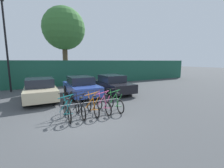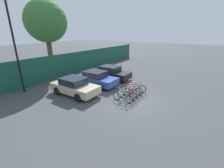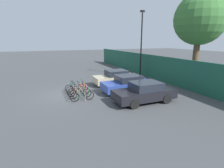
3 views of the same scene
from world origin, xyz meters
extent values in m
plane|color=#424447|center=(0.00, 0.00, 0.00)|extent=(120.00, 120.00, 0.00)
cube|color=#19513D|center=(0.00, 9.50, 1.27)|extent=(36.00, 0.16, 2.55)
cylinder|color=gray|center=(0.68, 0.68, 0.55)|extent=(2.89, 0.04, 0.04)
cylinder|color=gray|center=(-0.77, 0.68, 0.28)|extent=(0.04, 0.04, 0.55)
cylinder|color=gray|center=(2.12, 0.68, 0.28)|extent=(0.04, 0.04, 0.55)
torus|color=black|center=(-0.52, 0.00, 0.33)|extent=(0.06, 0.66, 0.66)
torus|color=black|center=(-0.52, 1.05, 0.33)|extent=(0.06, 0.66, 0.66)
cylinder|color=#197A7F|center=(-0.52, 0.68, 0.65)|extent=(0.60, 0.04, 0.76)
cylinder|color=#197A7F|center=(-0.52, 0.63, 0.96)|extent=(0.68, 0.04, 0.16)
cylinder|color=#197A7F|center=(-0.52, 0.35, 0.59)|extent=(0.14, 0.04, 0.63)
cylinder|color=#197A7F|center=(-0.52, 0.15, 0.61)|extent=(0.32, 0.03, 0.58)
cylinder|color=#197A7F|center=(-0.52, 0.20, 0.31)|extent=(0.40, 0.03, 0.08)
cylinder|color=#197A7F|center=(-0.52, 1.01, 0.68)|extent=(0.12, 0.04, 0.69)
cylinder|color=black|center=(-0.52, 0.97, 1.04)|extent=(0.52, 0.03, 0.03)
cube|color=black|center=(-0.52, 0.25, 0.93)|extent=(0.10, 0.22, 0.05)
torus|color=black|center=(0.06, 0.00, 0.33)|extent=(0.06, 0.66, 0.66)
torus|color=black|center=(0.06, 1.05, 0.33)|extent=(0.06, 0.66, 0.66)
cylinder|color=black|center=(0.06, 0.68, 0.65)|extent=(0.60, 0.04, 0.76)
cylinder|color=black|center=(0.06, 0.63, 0.96)|extent=(0.68, 0.04, 0.16)
cylinder|color=black|center=(0.06, 0.35, 0.59)|extent=(0.14, 0.04, 0.63)
cylinder|color=black|center=(0.06, 0.15, 0.61)|extent=(0.32, 0.03, 0.58)
cylinder|color=black|center=(0.06, 0.20, 0.31)|extent=(0.40, 0.03, 0.08)
cylinder|color=black|center=(0.06, 1.01, 0.68)|extent=(0.12, 0.04, 0.69)
cylinder|color=black|center=(0.06, 0.97, 1.04)|extent=(0.52, 0.03, 0.03)
cube|color=black|center=(0.06, 0.25, 0.93)|extent=(0.10, 0.22, 0.05)
torus|color=black|center=(0.66, 0.00, 0.33)|extent=(0.06, 0.66, 0.66)
torus|color=black|center=(0.66, 1.05, 0.33)|extent=(0.06, 0.66, 0.66)
cylinder|color=orange|center=(0.66, 0.68, 0.65)|extent=(0.60, 0.04, 0.76)
cylinder|color=orange|center=(0.66, 0.63, 0.96)|extent=(0.68, 0.04, 0.16)
cylinder|color=orange|center=(0.66, 0.35, 0.59)|extent=(0.14, 0.04, 0.63)
cylinder|color=orange|center=(0.66, 0.15, 0.61)|extent=(0.32, 0.03, 0.58)
cylinder|color=orange|center=(0.66, 0.20, 0.31)|extent=(0.40, 0.03, 0.08)
cylinder|color=orange|center=(0.66, 1.01, 0.68)|extent=(0.12, 0.04, 0.69)
cylinder|color=black|center=(0.66, 0.97, 1.04)|extent=(0.52, 0.03, 0.03)
cube|color=black|center=(0.66, 0.25, 0.93)|extent=(0.10, 0.22, 0.05)
torus|color=black|center=(1.23, 0.00, 0.33)|extent=(0.06, 0.66, 0.66)
torus|color=black|center=(1.23, 1.05, 0.33)|extent=(0.06, 0.66, 0.66)
cylinder|color=#E55993|center=(1.23, 0.68, 0.65)|extent=(0.60, 0.04, 0.76)
cylinder|color=#E55993|center=(1.23, 0.63, 0.96)|extent=(0.68, 0.04, 0.16)
cylinder|color=#E55993|center=(1.23, 0.35, 0.59)|extent=(0.14, 0.04, 0.63)
cylinder|color=#E55993|center=(1.23, 0.15, 0.61)|extent=(0.32, 0.03, 0.58)
cylinder|color=#E55993|center=(1.23, 0.20, 0.31)|extent=(0.40, 0.03, 0.08)
cylinder|color=#E55993|center=(1.23, 1.01, 0.68)|extent=(0.12, 0.04, 0.69)
cylinder|color=black|center=(1.23, 0.97, 1.04)|extent=(0.52, 0.03, 0.03)
cube|color=black|center=(1.23, 0.25, 0.93)|extent=(0.10, 0.22, 0.05)
torus|color=black|center=(1.87, 0.00, 0.33)|extent=(0.06, 0.66, 0.66)
torus|color=black|center=(1.87, 1.05, 0.33)|extent=(0.06, 0.66, 0.66)
cylinder|color=#288438|center=(1.87, 0.68, 0.65)|extent=(0.60, 0.04, 0.76)
cylinder|color=#288438|center=(1.87, 0.63, 0.96)|extent=(0.68, 0.04, 0.16)
cylinder|color=#288438|center=(1.87, 0.35, 0.59)|extent=(0.14, 0.04, 0.63)
cylinder|color=#288438|center=(1.87, 0.15, 0.61)|extent=(0.32, 0.03, 0.58)
cylinder|color=#288438|center=(1.87, 0.20, 0.31)|extent=(0.40, 0.03, 0.08)
cylinder|color=#288438|center=(1.87, 1.01, 0.68)|extent=(0.12, 0.04, 0.69)
cylinder|color=black|center=(1.87, 0.97, 1.04)|extent=(0.52, 0.03, 0.03)
cube|color=black|center=(1.87, 0.25, 0.93)|extent=(0.10, 0.22, 0.05)
cube|color=#C1B28E|center=(-1.42, 4.50, 0.57)|extent=(1.80, 4.06, 0.62)
cube|color=#1E232D|center=(-1.42, 4.60, 1.14)|extent=(1.58, 1.87, 0.52)
cylinder|color=black|center=(-2.27, 5.68, 0.32)|extent=(0.20, 0.64, 0.64)
cylinder|color=black|center=(-0.56, 5.68, 0.32)|extent=(0.20, 0.64, 0.64)
cylinder|color=black|center=(-2.27, 3.32, 0.32)|extent=(0.20, 0.64, 0.64)
cylinder|color=black|center=(-0.56, 3.32, 0.32)|extent=(0.20, 0.64, 0.64)
cube|color=#2D479E|center=(1.20, 4.40, 0.57)|extent=(1.80, 4.08, 0.62)
cube|color=#1E232D|center=(1.20, 4.50, 1.14)|extent=(1.58, 1.88, 0.52)
cylinder|color=black|center=(0.35, 5.59, 0.32)|extent=(0.20, 0.64, 0.64)
cylinder|color=black|center=(2.06, 5.59, 0.32)|extent=(0.20, 0.64, 0.64)
cylinder|color=black|center=(0.35, 3.22, 0.32)|extent=(0.20, 0.64, 0.64)
cylinder|color=black|center=(2.06, 3.22, 0.32)|extent=(0.20, 0.64, 0.64)
cube|color=black|center=(3.71, 4.39, 0.57)|extent=(1.80, 4.25, 0.62)
cube|color=#1E232D|center=(3.71, 4.50, 1.14)|extent=(1.58, 1.96, 0.52)
cylinder|color=black|center=(2.86, 5.62, 0.32)|extent=(0.20, 0.64, 0.64)
cylinder|color=black|center=(4.57, 5.62, 0.32)|extent=(0.20, 0.64, 0.64)
cylinder|color=black|center=(2.86, 3.16, 0.32)|extent=(0.20, 0.64, 0.64)
cylinder|color=black|center=(4.57, 3.16, 0.32)|extent=(0.20, 0.64, 0.64)
cylinder|color=black|center=(-3.48, 8.50, 3.46)|extent=(0.14, 0.14, 6.93)
cylinder|color=brown|center=(1.44, 11.30, 2.12)|extent=(0.54, 0.54, 4.24)
sphere|color=#387033|center=(1.44, 11.30, 5.92)|extent=(4.47, 4.47, 4.47)
camera|label=1|loc=(-1.63, -5.92, 2.49)|focal=24.00mm
camera|label=2|loc=(-9.30, -4.25, 4.91)|focal=24.00mm
camera|label=3|loc=(13.38, -2.03, 4.17)|focal=28.00mm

